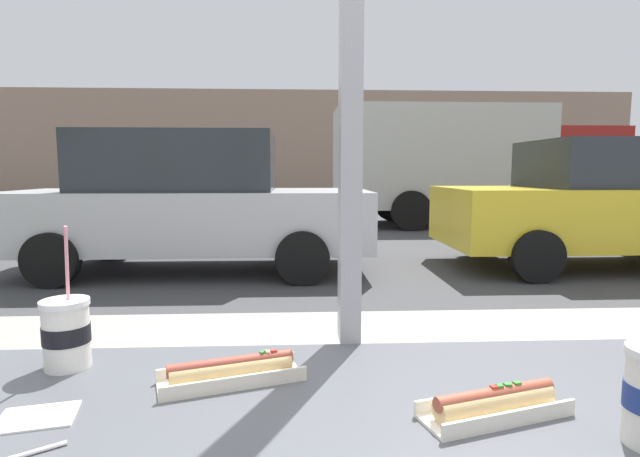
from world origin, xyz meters
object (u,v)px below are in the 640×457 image
object	(u,v)px
soda_cup_right	(66,332)
hotdog_tray_near	(232,371)
hotdog_tray_far	(495,403)
parked_car_silver	(189,203)
box_truck	(467,161)
parked_car_yellow	(604,203)

from	to	relation	value
soda_cup_right	hotdog_tray_near	size ratio (longest dim) A/B	1.03
hotdog_tray_far	parked_car_silver	size ratio (longest dim) A/B	0.06
box_truck	hotdog_tray_near	bearing A→B (deg)	-111.39
soda_cup_right	parked_car_yellow	distance (m)	7.30
parked_car_silver	hotdog_tray_near	bearing A→B (deg)	-77.23
hotdog_tray_near	parked_car_yellow	world-z (taller)	parked_car_yellow
soda_cup_right	hotdog_tray_near	xyz separation A→B (m)	(0.35, -0.09, -0.05)
hotdog_tray_near	parked_car_silver	xyz separation A→B (m)	(-1.28, 5.65, -0.03)
hotdog_tray_near	hotdog_tray_far	distance (m)	0.49
soda_cup_right	parked_car_silver	world-z (taller)	parked_car_silver
hotdog_tray_far	box_truck	xyz separation A→B (m)	(3.87, 11.21, 0.62)
soda_cup_right	hotdog_tray_far	world-z (taller)	soda_cup_right
hotdog_tray_far	parked_car_yellow	distance (m)	7.01
hotdog_tray_far	soda_cup_right	bearing A→B (deg)	162.99
hotdog_tray_far	box_truck	distance (m)	11.87
parked_car_silver	box_truck	xyz separation A→B (m)	(5.61, 5.39, 0.65)
parked_car_yellow	soda_cup_right	bearing A→B (deg)	-130.40
soda_cup_right	hotdog_tray_far	size ratio (longest dim) A/B	1.11
soda_cup_right	box_truck	bearing A→B (deg)	66.86
parked_car_yellow	box_truck	size ratio (longest dim) A/B	0.64
hotdog_tray_near	hotdog_tray_far	xyz separation A→B (m)	(0.46, -0.16, 0.00)
box_truck	soda_cup_right	bearing A→B (deg)	-113.14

